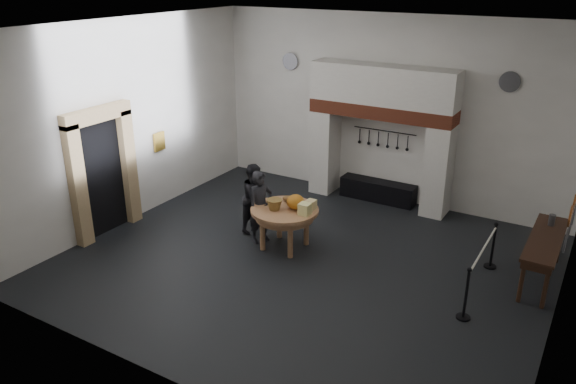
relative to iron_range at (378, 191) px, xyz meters
The scene contains 37 objects.
floor 3.73m from the iron_range, 90.00° to the right, with size 9.00×8.00×0.02m, color black.
ceiling 5.65m from the iron_range, 90.00° to the right, with size 9.00×8.00×0.02m, color silver.
wall_back 2.02m from the iron_range, 90.00° to the left, with size 9.00×0.02×4.50m, color white.
wall_front 7.97m from the iron_range, 90.00° to the right, with size 9.00×0.02×4.50m, color white.
wall_left 6.17m from the iron_range, 140.42° to the right, with size 0.02×8.00×4.50m, color white.
wall_right 6.17m from the iron_range, 39.58° to the right, with size 0.02×8.00×4.50m, color white.
chimney_pier_left 1.69m from the iron_range, behind, with size 0.55×0.70×2.15m, color silver.
chimney_pier_right 1.69m from the iron_range, ahead, with size 0.55×0.70×2.15m, color silver.
hearth_brick_band 2.06m from the iron_range, 90.00° to the right, with size 3.50×0.72×0.32m, color #9E442B.
chimney_hood 2.67m from the iron_range, 90.00° to the right, with size 3.50×0.70×0.90m, color silver.
iron_range is the anchor object (origin of this frame).
utensil_rail 1.51m from the iron_range, 90.00° to the left, with size 0.02×0.02×1.60m, color black.
door_recess 6.58m from the iron_range, 133.44° to the right, with size 0.04×1.10×2.50m, color black.
door_jamb_near 7.05m from the iron_range, 128.94° to the right, with size 0.22×0.30×2.60m, color tan.
door_jamb_far 6.04m from the iron_range, 137.45° to the right, with size 0.22×0.30×2.60m, color tan.
door_lintel 6.87m from the iron_range, 132.86° to the right, with size 0.22×1.70×0.30m, color tan.
wall_plaque 5.49m from the iron_range, 146.73° to the right, with size 0.05×0.34×0.44m, color gold.
work_table 3.50m from the iron_range, 101.46° to the right, with size 1.40×1.40×0.07m, color tan.
pumpkin 3.41m from the iron_range, 98.42° to the right, with size 0.36×0.36×0.31m, color orange.
cheese_block_big 3.52m from the iron_range, 93.10° to the right, with size 0.22×0.22×0.24m, color #F4EB92.
cheese_block_small 3.22m from the iron_range, 93.76° to the right, with size 0.18×0.18×0.20m, color #F0DA8F.
wicker_basket 3.70m from the iron_range, 103.31° to the right, with size 0.32×0.32×0.22m, color olive.
bread_loaf 3.21m from the iron_range, 104.53° to the right, with size 0.31×0.18×0.13m, color #9C6937.
visitor_near 3.66m from the iron_range, 110.45° to the right, with size 0.57×0.38×1.57m, color black.
visitor_far 3.47m from the iron_range, 119.09° to the right, with size 0.75×0.58×1.54m, color black.
side_table 4.66m from the iron_range, 27.33° to the right, with size 0.55×2.20×0.06m, color #341E13.
pewter_jug 4.44m from the iron_range, 20.33° to the right, with size 0.12×0.12×0.22m, color #4D4E52.
copper_pan_a 5.93m from the iron_range, 38.28° to the right, with size 0.34×0.34×0.03m, color #C6662D.
copper_pan_b 5.62m from the iron_range, 33.66° to the right, with size 0.32×0.32×0.03m, color #C6662D.
pewter_plate_left 5.69m from the iron_range, 36.66° to the right, with size 0.40×0.40×0.03m, color #4C4C51.
pewter_plate_mid 5.36m from the iron_range, 31.38° to the right, with size 0.40×0.40×0.03m, color #4C4C51.
pewter_plate_right 5.08m from the iron_range, 25.42° to the right, with size 0.40×0.40×0.03m, color #4C4C51.
pewter_plate_back_left 4.01m from the iron_range, behind, with size 0.44×0.44×0.03m, color #4C4C51.
pewter_plate_back_right 4.01m from the iron_range, ahead, with size 0.44×0.44×0.03m, color #4C4C51.
barrier_post_near 5.18m from the iron_range, 51.65° to the right, with size 0.05×0.05×0.90m, color black.
barrier_post_far 3.82m from the iron_range, 32.65° to the right, with size 0.05×0.05×0.90m, color black.
barrier_rope 4.47m from the iron_range, 43.60° to the right, with size 0.04×0.04×2.00m, color silver.
Camera 1 is at (4.75, -8.64, 5.46)m, focal length 35.00 mm.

